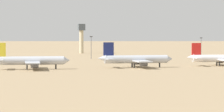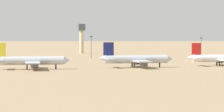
# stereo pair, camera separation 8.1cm
# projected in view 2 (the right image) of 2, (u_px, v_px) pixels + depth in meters

# --- Properties ---
(ground) EXTENTS (4000.00, 4000.00, 0.00)m
(ground) POSITION_uv_depth(u_px,v_px,m) (139.00, 69.00, 306.14)
(ground) COLOR #9E8460
(ridge_center) EXTENTS (230.66, 150.41, 103.32)m
(ridge_center) POSITION_uv_depth(u_px,v_px,m) (8.00, 13.00, 1319.76)
(ridge_center) COLOR gray
(ridge_center) RESTS_ON ground
(ridge_east) EXTENTS (406.31, 309.18, 130.46)m
(ridge_east) POSITION_uv_depth(u_px,v_px,m) (111.00, 6.00, 1339.98)
(ridge_east) COLOR gray
(ridge_east) RESTS_ON ground
(ridge_far_east) EXTENTS (477.70, 447.88, 67.24)m
(ridge_far_east) POSITION_uv_depth(u_px,v_px,m) (205.00, 23.00, 1580.44)
(ridge_far_east) COLOR gray
(ridge_far_east) RESTS_ON ground
(parked_jet_yellow_2) EXTENTS (38.06, 32.22, 12.57)m
(parked_jet_yellow_2) POSITION_uv_depth(u_px,v_px,m) (29.00, 61.00, 304.41)
(parked_jet_yellow_2) COLOR silver
(parked_jet_yellow_2) RESTS_ON ground
(parked_jet_navy_3) EXTENTS (37.82, 31.77, 12.50)m
(parked_jet_navy_3) POSITION_uv_depth(u_px,v_px,m) (135.00, 59.00, 318.10)
(parked_jet_navy_3) COLOR silver
(parked_jet_navy_3) RESTS_ON ground
(parked_jet_red_4) EXTENTS (35.86, 30.29, 11.84)m
(parked_jet_red_4) POSITION_uv_depth(u_px,v_px,m) (220.00, 58.00, 332.86)
(parked_jet_red_4) COLOR white
(parked_jet_red_4) RESTS_ON ground
(control_tower) EXTENTS (5.20, 5.20, 22.88)m
(control_tower) POSITION_uv_depth(u_px,v_px,m) (81.00, 36.00, 504.58)
(control_tower) COLOR #C6B793
(control_tower) RESTS_ON ground
(light_pole_west) EXTENTS (1.80, 0.50, 14.38)m
(light_pole_west) POSITION_uv_depth(u_px,v_px,m) (91.00, 46.00, 410.03)
(light_pole_west) COLOR #59595E
(light_pole_west) RESTS_ON ground
(light_pole_mid) EXTENTS (1.80, 0.50, 12.72)m
(light_pole_mid) POSITION_uv_depth(u_px,v_px,m) (201.00, 45.00, 472.16)
(light_pole_mid) COLOR #59595E
(light_pole_mid) RESTS_ON ground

